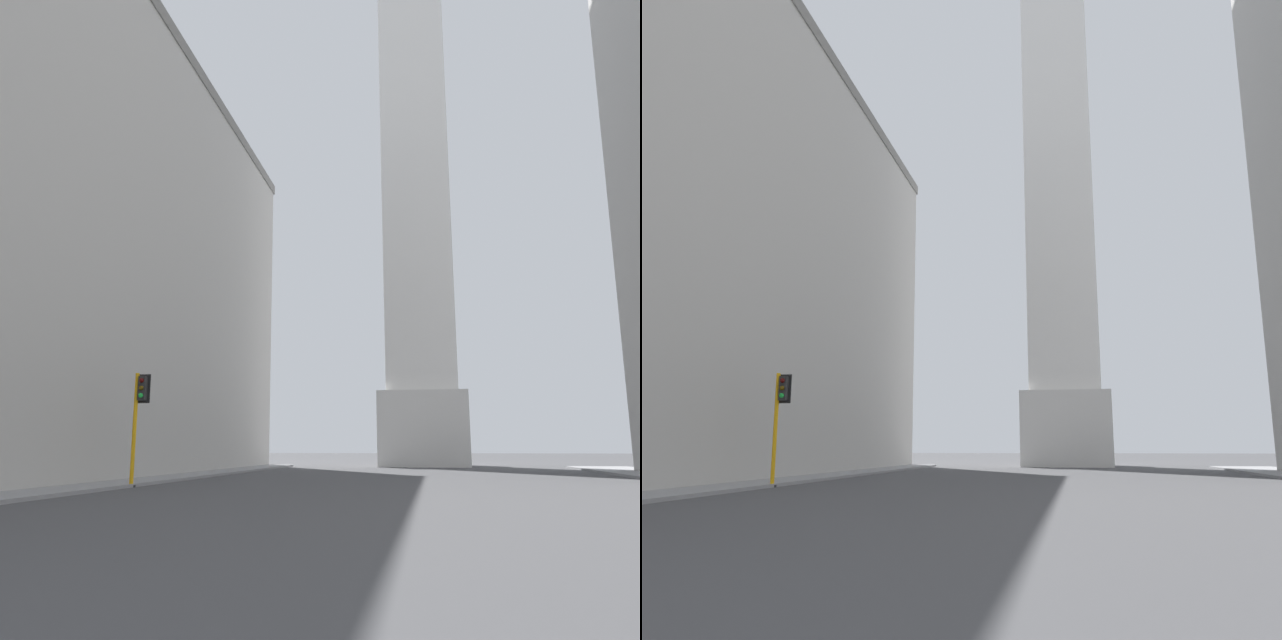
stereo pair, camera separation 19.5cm
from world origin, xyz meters
TOP-DOWN VIEW (x-y plane):
  - sidewalk_left at (-14.63, 21.87)m, footprint 5.00×72.89m
  - obelisk at (0.00, 60.74)m, footprint 8.19×8.19m
  - traffic_light_mid_left at (-12.15, 26.35)m, footprint 0.76×0.52m

SIDE VIEW (x-z plane):
  - sidewalk_left at x=-14.63m, z-range 0.00..0.15m
  - traffic_light_mid_left at x=-12.15m, z-range 0.82..5.89m
  - obelisk at x=0.00m, z-range -1.63..64.37m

